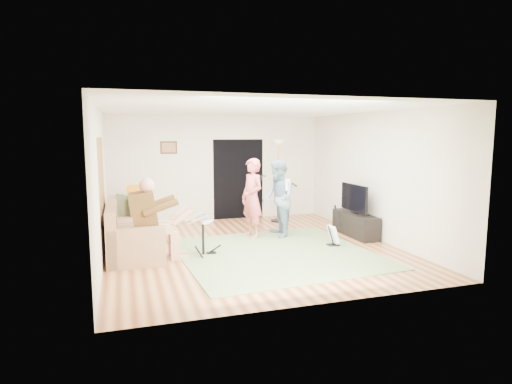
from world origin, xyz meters
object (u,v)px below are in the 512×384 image
drum_kit (203,238)px  television (354,198)px  guitarist (278,199)px  dining_chair (137,217)px  sofa (129,235)px  tv_cabinet (355,224)px  guitar_spare (334,234)px  singer (252,198)px  torchiere_lamp (278,166)px

drum_kit → television: size_ratio=0.73×
guitarist → dining_chair: guitarist is taller
dining_chair → television: bearing=-11.6°
sofa → drum_kit: (1.30, -0.65, 0.01)m
tv_cabinet → sofa: bearing=178.6°
guitar_spare → tv_cabinet: bearing=37.1°
guitarist → guitar_spare: (0.78, -1.09, -0.60)m
sofa → television: (4.75, -0.12, 0.54)m
guitar_spare → tv_cabinet: size_ratio=0.60×
sofa → singer: singer is taller
drum_kit → torchiere_lamp: (2.41, 2.51, 1.11)m
drum_kit → guitar_spare: guitar_spare is taller
guitarist → television: (1.62, -0.42, 0.01)m
sofa → singer: bearing=9.1°
torchiere_lamp → television: 2.31m
sofa → torchiere_lamp: bearing=26.6°
drum_kit → guitar_spare: bearing=-3.2°
dining_chair → singer: bearing=-16.7°
drum_kit → guitar_spare: size_ratio=0.89×
singer → guitar_spare: (1.34, -1.21, -0.62)m
guitarist → singer: bearing=-99.0°
singer → tv_cabinet: 2.37m
dining_chair → guitar_spare: bearing=-23.7°
sofa → guitarist: bearing=5.4°
dining_chair → television: television is taller
guitar_spare → television: 1.24m
sofa → tv_cabinet: (4.80, -0.12, -0.06)m
singer → guitar_spare: size_ratio=2.06×
tv_cabinet → television: 0.60m
guitarist → tv_cabinet: 1.82m
guitarist → tv_cabinet: bearing=79.2°
guitar_spare → television: (0.84, 0.67, 0.61)m
sofa → television: bearing=-1.5°
sofa → drum_kit: 1.46m
sofa → singer: size_ratio=1.36×
guitar_spare → torchiere_lamp: (-0.20, 2.65, 1.20)m
tv_cabinet → guitarist: bearing=166.0°
guitarist → guitar_spare: 1.47m
guitar_spare → torchiere_lamp: 2.92m
sofa → dining_chair: size_ratio=2.15×
television → sofa: bearing=178.5°
guitarist → television: bearing=78.8°
singer → torchiere_lamp: (1.14, 1.44, 0.58)m
singer → torchiere_lamp: size_ratio=0.82×
tv_cabinet → television: size_ratio=1.38×
dining_chair → guitarist: bearing=-14.5°
torchiere_lamp → dining_chair: 3.69m
guitarist → television: 1.67m
drum_kit → television: (3.45, 0.53, 0.53)m
torchiere_lamp → tv_cabinet: (1.09, -1.98, -1.18)m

